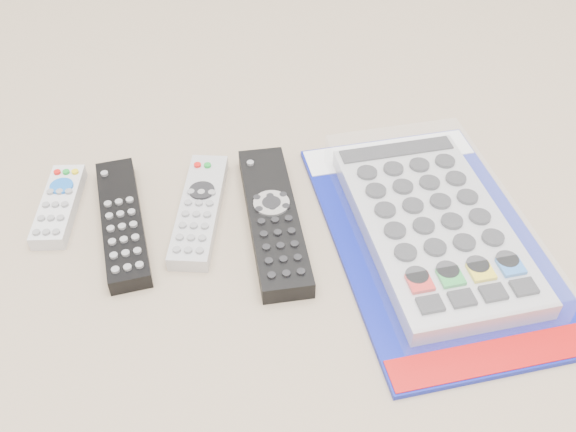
{
  "coord_description": "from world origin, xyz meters",
  "views": [
    {
      "loc": [
        -0.01,
        -0.54,
        0.54
      ],
      "look_at": [
        0.04,
        -0.0,
        0.01
      ],
      "focal_mm": 40.0,
      "sensor_mm": 36.0,
      "label": 1
    }
  ],
  "objects": [
    {
      "name": "remote_small_grey",
      "position": [
        -0.23,
        0.05,
        0.01
      ],
      "size": [
        0.05,
        0.13,
        0.02
      ],
      "rotation": [
        0.0,
        0.0,
        -0.07
      ],
      "color": "#BBBBBE",
      "rests_on": "ground"
    },
    {
      "name": "remote_silver_dvd",
      "position": [
        -0.06,
        0.02,
        0.01
      ],
      "size": [
        0.07,
        0.19,
        0.02
      ],
      "rotation": [
        0.0,
        0.0,
        -0.16
      ],
      "color": "#B4B4B9",
      "rests_on": "ground"
    },
    {
      "name": "remote_slim_black",
      "position": [
        -0.15,
        0.01,
        0.01
      ],
      "size": [
        0.08,
        0.21,
        0.02
      ],
      "rotation": [
        0.0,
        0.0,
        0.16
      ],
      "color": "black",
      "rests_on": "ground"
    },
    {
      "name": "jumbo_remote_packaged",
      "position": [
        0.21,
        -0.04,
        0.02
      ],
      "size": [
        0.26,
        0.39,
        0.05
      ],
      "rotation": [
        0.0,
        0.0,
        0.11
      ],
      "color": "#0C178D",
      "rests_on": "ground"
    },
    {
      "name": "remote_large_black",
      "position": [
        0.03,
        -0.0,
        0.01
      ],
      "size": [
        0.07,
        0.24,
        0.03
      ],
      "rotation": [
        0.0,
        0.0,
        0.05
      ],
      "color": "black",
      "rests_on": "ground"
    }
  ]
}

